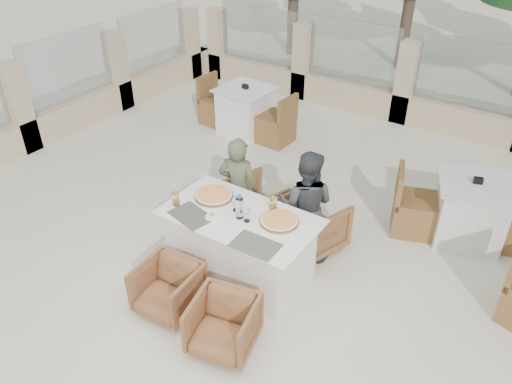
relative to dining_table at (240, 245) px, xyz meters
The scene contains 23 objects.
ground 0.39m from the dining_table, 15.62° to the right, with size 80.00×80.00×0.00m, color beige.
sand_patch 13.99m from the dining_table, 89.83° to the left, with size 30.00×16.00×0.01m, color beige.
perimeter_wall_far 4.81m from the dining_table, 89.50° to the left, with size 10.00×0.34×1.60m, color beige, non-canonical shape.
perimeter_wall_left 4.72m from the dining_table, 161.54° to the left, with size 0.34×7.00×1.60m, color beige, non-canonical shape.
dining_table is the anchor object (origin of this frame).
placemat_near_left 0.63m from the dining_table, 146.65° to the right, with size 0.45×0.30×0.00m, color #514D45.
placemat_near_right 0.63m from the dining_table, 37.36° to the right, with size 0.45×0.30×0.00m, color #59554C.
pizza_left 0.61m from the dining_table, 163.19° to the left, with size 0.42×0.42×0.05m, color #F95C22.
pizza_right 0.58m from the dining_table, 18.39° to the left, with size 0.39×0.39×0.05m, color #D85E1D.
water_bottle 0.52m from the dining_table, 52.79° to the right, with size 0.08×0.08×0.27m, color #C1E6FE.
wine_glass_centre 0.49m from the dining_table, 145.59° to the left, with size 0.08×0.08×0.18m, color white, non-canonical shape.
wine_glass_near 0.49m from the dining_table, 15.52° to the right, with size 0.08×0.08×0.18m, color white, non-canonical shape.
beer_glass_left 0.84m from the dining_table, 162.47° to the right, with size 0.08×0.08×0.15m, color orange.
beer_glass_right 0.59m from the dining_table, 52.29° to the left, with size 0.08×0.08×0.16m, color orange.
olive_dish 0.49m from the dining_table, 141.55° to the right, with size 0.11×0.11×0.04m, color white, non-canonical shape.
armchair_far_left 0.91m from the dining_table, 114.57° to the left, with size 0.64×0.66×0.60m, color brown.
armchair_far_right 0.93m from the dining_table, 64.45° to the left, with size 0.68×0.70×0.63m, color brown.
armchair_near_left 0.88m from the dining_table, 109.21° to the right, with size 0.57×0.58×0.53m, color brown.
armchair_near_right 1.01m from the dining_table, 63.59° to the right, with size 0.57×0.59×0.53m, color brown.
diner_left 0.74m from the dining_table, 126.75° to the left, with size 0.47×0.31×1.30m, color #51543D.
diner_right 0.84m from the dining_table, 60.60° to the left, with size 0.64×0.50×1.31m, color #3A3C40.
bg_table_a 3.50m from the dining_table, 123.92° to the left, with size 1.64×0.82×0.77m, color white, non-canonical shape.
bg_table_b 2.74m from the dining_table, 47.20° to the left, with size 1.64×0.82×0.77m, color silver, non-canonical shape.
Camera 1 is at (2.39, -3.32, 3.75)m, focal length 35.00 mm.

